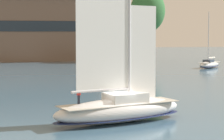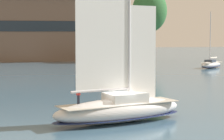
{
  "view_description": "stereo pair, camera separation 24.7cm",
  "coord_description": "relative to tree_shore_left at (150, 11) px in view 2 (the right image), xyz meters",
  "views": [
    {
      "loc": [
        -7.74,
        -34.61,
        7.23
      ],
      "look_at": [
        0.0,
        3.0,
        4.08
      ],
      "focal_mm": 70.0,
      "sensor_mm": 36.0,
      "label": 1
    },
    {
      "loc": [
        -7.5,
        -34.66,
        7.23
      ],
      "look_at": [
        0.0,
        3.0,
        4.08
      ],
      "focal_mm": 70.0,
      "sensor_mm": 36.0,
      "label": 2
    }
  ],
  "objects": [
    {
      "name": "sailboat_main",
      "position": [
        -25.33,
        -78.8,
        -12.21
      ],
      "size": [
        12.21,
        6.78,
        16.16
      ],
      "color": "silver",
      "rests_on": "ground"
    },
    {
      "name": "sailboat_moored_mid_channel",
      "position": [
        6.34,
        -25.81,
        -12.64
      ],
      "size": [
        8.03,
        7.8,
        12.03
      ],
      "color": "silver",
      "rests_on": "ground"
    },
    {
      "name": "tree_shore_left",
      "position": [
        0.0,
        0.0,
        0.0
      ],
      "size": [
        9.34,
        9.34,
        19.23
      ],
      "color": "brown",
      "rests_on": "ground"
    },
    {
      "name": "ground_plane",
      "position": [
        -25.35,
        -78.81,
        -13.46
      ],
      "size": [
        400.0,
        400.0,
        0.0
      ],
      "primitive_type": "plane",
      "color": "#42667F"
    },
    {
      "name": "waterfront_building",
      "position": [
        -29.11,
        10.24,
        -4.57
      ],
      "size": [
        34.78,
        18.0,
        17.71
      ],
      "color": "brown",
      "rests_on": "ground"
    }
  ]
}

